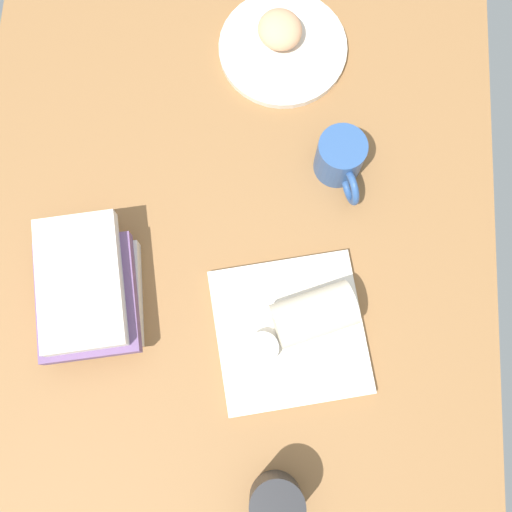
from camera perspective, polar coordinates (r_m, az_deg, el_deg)
The scene contains 9 objects.
dining_table at distance 104.35cm, azimuth -2.40°, elevation 1.52°, with size 110.00×90.00×4.00cm, color olive.
round_plate at distance 115.84cm, azimuth 2.55°, elevation 19.01°, with size 23.28×23.28×1.40cm, color silver.
scone_pastry at distance 114.17cm, azimuth 2.28°, elevation 20.58°, with size 8.17×7.82×4.77cm, color tan.
square_plate at distance 98.85cm, azimuth 3.22°, elevation -7.15°, with size 23.63×23.63×1.60cm, color silver.
sauce_cup at distance 96.26cm, azimuth 0.62°, elevation -8.73°, with size 5.14×5.14×2.62cm.
breakfast_wrap at distance 95.02cm, azimuth 5.51°, elevation -5.50°, with size 7.18×7.18×12.70cm, color beige.
book_stack at distance 99.13cm, azimuth -15.62°, elevation -3.33°, with size 24.18×18.62×9.52cm.
coffee_mug at distance 95.20cm, azimuth 1.77°, elevation -22.53°, with size 12.47×9.09×10.22cm.
second_mug at distance 102.89cm, azimuth 8.00°, elevation 9.10°, with size 12.49×8.07×8.85cm.
Camera 1 is at (-25.57, -5.72, 103.01)cm, focal length 42.34 mm.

